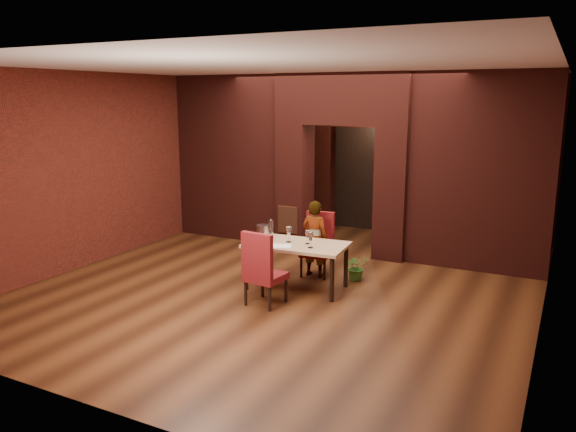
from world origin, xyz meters
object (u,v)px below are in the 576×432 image
chair_far (317,245)px  wine_bucket (263,233)px  wine_glass_c (311,240)px  water_bottle (271,228)px  person_seated (315,239)px  wine_glass_b (307,237)px  wine_glass_a (289,235)px  chair_near (266,267)px  dining_table (296,266)px  potted_plant (357,267)px

chair_far → wine_bucket: chair_far is taller
wine_glass_c → water_bottle: size_ratio=0.77×
person_seated → wine_glass_b: bearing=108.0°
wine_glass_a → wine_bucket: 0.40m
wine_glass_c → water_bottle: bearing=162.0°
wine_bucket → water_bottle: size_ratio=0.80×
chair_near → water_bottle: size_ratio=3.53×
chair_far → wine_glass_c: size_ratio=4.41×
chair_far → person_seated: person_seated is taller
chair_near → wine_glass_a: 0.83m
chair_far → wine_glass_c: 0.93m
chair_near → wine_glass_b: 0.89m
wine_glass_a → wine_glass_b: (0.29, 0.04, -0.02)m
wine_glass_a → chair_far: bearing=78.5°
dining_table → wine_glass_c: size_ratio=6.48×
water_bottle → person_seated: bearing=48.2°
wine_bucket → water_bottle: 0.20m
chair_near → person_seated: (0.08, 1.43, 0.09)m
dining_table → wine_glass_a: 0.48m
dining_table → potted_plant: (0.66, 0.77, -0.14)m
wine_glass_a → water_bottle: water_bottle is taller
person_seated → potted_plant: person_seated is taller
wine_glass_b → water_bottle: bearing=173.7°
person_seated → wine_bucket: size_ratio=5.17×
dining_table → water_bottle: size_ratio=4.99×
dining_table → potted_plant: dining_table is taller
person_seated → wine_glass_b: size_ratio=6.09×
wine_glass_c → person_seated: bearing=110.1°
wine_glass_a → wine_bucket: wine_bucket is taller
dining_table → wine_glass_c: (0.29, -0.13, 0.46)m
wine_glass_c → wine_bucket: bearing=175.6°
person_seated → chair_near: bearing=90.4°
potted_plant → wine_glass_b: bearing=-124.9°
water_bottle → wine_bucket: bearing=-100.1°
dining_table → potted_plant: bearing=44.7°
wine_bucket → wine_glass_c: bearing=-4.4°
wine_glass_c → chair_far: bearing=108.3°
wine_glass_b → potted_plant: 1.06m
chair_far → potted_plant: chair_far is taller
wine_glass_b → wine_glass_a: bearing=-172.8°
wine_glass_b → water_bottle: size_ratio=0.68×
dining_table → chair_near: 0.79m
chair_far → chair_near: bearing=-100.5°
wine_glass_b → wine_bucket: size_ratio=0.85×
chair_near → wine_bucket: 0.87m
chair_near → wine_bucket: size_ratio=4.42×
chair_near → wine_glass_b: size_ratio=5.20×
water_bottle → wine_glass_b: bearing=-6.3°
dining_table → chair_far: size_ratio=1.47×
potted_plant → water_bottle: bearing=-150.3°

